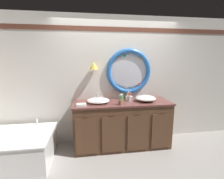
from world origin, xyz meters
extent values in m
plane|color=gray|center=(0.00, 0.00, 0.00)|extent=(14.00, 14.00, 0.00)
cube|color=silver|center=(0.00, 0.59, 1.30)|extent=(6.40, 0.08, 2.60)
cube|color=brown|center=(0.00, 0.55, 2.32)|extent=(6.27, 0.01, 0.09)
ellipsoid|color=silver|center=(0.24, 0.54, 1.49)|extent=(0.84, 0.02, 0.66)
torus|color=#2866B7|center=(0.24, 0.53, 1.49)|extent=(0.94, 0.10, 0.94)
cube|color=#2866B7|center=(0.66, 0.52, 1.46)|extent=(0.05, 0.01, 0.05)
cube|color=orange|center=(0.50, 0.52, 1.75)|extent=(0.05, 0.01, 0.05)
cube|color=teal|center=(0.15, 0.52, 1.81)|extent=(0.05, 0.01, 0.05)
cube|color=orange|center=(-0.12, 0.52, 1.65)|extent=(0.05, 0.01, 0.05)
cube|color=red|center=(-0.13, 0.52, 1.34)|extent=(0.05, 0.01, 0.05)
cube|color=silver|center=(0.20, 0.52, 1.16)|extent=(0.05, 0.01, 0.05)
cube|color=red|center=(0.48, 0.52, 1.21)|extent=(0.05, 0.01, 0.05)
cylinder|color=#4C3823|center=(-0.48, 0.51, 1.64)|extent=(0.02, 0.09, 0.02)
cone|color=gold|center=(-0.48, 0.46, 1.62)|extent=(0.17, 0.17, 0.14)
cube|color=brown|center=(0.05, 0.24, 0.44)|extent=(1.87, 0.61, 0.89)
cube|color=brown|center=(0.05, 0.24, 0.90)|extent=(1.90, 0.65, 0.03)
cube|color=brown|center=(0.05, 0.54, 0.83)|extent=(1.87, 0.02, 0.11)
cube|color=brown|center=(-0.65, -0.07, 0.40)|extent=(0.39, 0.02, 0.67)
cylinder|color=#422D1E|center=(-0.65, -0.08, 0.78)|extent=(0.10, 0.01, 0.01)
cube|color=brown|center=(-0.18, -0.07, 0.40)|extent=(0.39, 0.02, 0.67)
cylinder|color=#422D1E|center=(-0.18, -0.08, 0.78)|extent=(0.10, 0.01, 0.01)
cube|color=brown|center=(0.28, -0.07, 0.40)|extent=(0.39, 0.02, 0.67)
cylinder|color=#422D1E|center=(0.28, -0.08, 0.78)|extent=(0.10, 0.01, 0.01)
cube|color=brown|center=(0.75, -0.07, 0.40)|extent=(0.39, 0.02, 0.67)
cylinder|color=#422D1E|center=(0.75, -0.08, 0.78)|extent=(0.10, 0.01, 0.01)
cube|color=white|center=(-2.03, -0.03, 0.25)|extent=(1.56, 0.95, 0.50)
ellipsoid|color=white|center=(-2.03, -0.03, 0.45)|extent=(1.28, 0.74, 0.28)
cube|color=white|center=(-2.03, -0.03, 0.49)|extent=(1.59, 0.98, 0.02)
cylinder|color=silver|center=(-1.60, 0.38, 0.55)|extent=(0.04, 0.04, 0.11)
cylinder|color=silver|center=(-2.03, -0.03, 0.45)|extent=(0.04, 0.04, 0.01)
ellipsoid|color=white|center=(-0.42, 0.21, 0.97)|extent=(0.40, 0.28, 0.10)
torus|color=white|center=(-0.42, 0.21, 0.97)|extent=(0.42, 0.42, 0.02)
cylinder|color=silver|center=(-0.42, 0.21, 0.97)|extent=(0.03, 0.03, 0.01)
ellipsoid|color=white|center=(0.52, 0.21, 0.98)|extent=(0.38, 0.34, 0.12)
torus|color=white|center=(0.52, 0.21, 0.98)|extent=(0.40, 0.40, 0.02)
cylinder|color=silver|center=(0.52, 0.21, 0.98)|extent=(0.03, 0.03, 0.01)
cylinder|color=silver|center=(-0.42, 0.48, 0.93)|extent=(0.05, 0.05, 0.02)
cylinder|color=silver|center=(-0.42, 0.48, 1.00)|extent=(0.02, 0.02, 0.12)
sphere|color=silver|center=(-0.42, 0.48, 1.06)|extent=(0.03, 0.03, 0.03)
cylinder|color=silver|center=(-0.42, 0.43, 1.06)|extent=(0.02, 0.09, 0.02)
cylinder|color=silver|center=(-0.50, 0.48, 0.95)|extent=(0.04, 0.04, 0.06)
cylinder|color=silver|center=(-0.34, 0.48, 0.95)|extent=(0.04, 0.04, 0.06)
cube|color=silver|center=(-0.50, 0.48, 0.98)|extent=(0.05, 0.01, 0.01)
cube|color=silver|center=(-0.34, 0.48, 0.98)|extent=(0.05, 0.01, 0.01)
cylinder|color=silver|center=(0.52, 0.48, 0.93)|extent=(0.05, 0.05, 0.02)
cylinder|color=silver|center=(0.52, 0.48, 1.00)|extent=(0.02, 0.02, 0.13)
sphere|color=silver|center=(0.52, 0.48, 1.06)|extent=(0.03, 0.03, 0.03)
cylinder|color=silver|center=(0.52, 0.43, 1.06)|extent=(0.02, 0.09, 0.02)
cylinder|color=silver|center=(0.43, 0.48, 0.95)|extent=(0.04, 0.04, 0.06)
cylinder|color=silver|center=(0.60, 0.48, 0.95)|extent=(0.04, 0.04, 0.06)
cube|color=silver|center=(0.43, 0.48, 0.98)|extent=(0.05, 0.01, 0.01)
cube|color=silver|center=(0.60, 0.48, 0.98)|extent=(0.05, 0.01, 0.01)
cylinder|color=#996647|center=(-0.03, 0.04, 0.96)|extent=(0.08, 0.08, 0.08)
torus|color=#996647|center=(-0.03, 0.04, 1.00)|extent=(0.08, 0.08, 0.01)
cylinder|color=green|center=(-0.01, 0.04, 1.01)|extent=(0.01, 0.01, 0.17)
cube|color=white|center=(-0.01, 0.04, 1.11)|extent=(0.02, 0.02, 0.02)
cylinder|color=pink|center=(-0.03, 0.06, 1.01)|extent=(0.03, 0.02, 0.16)
cube|color=white|center=(-0.03, 0.06, 1.10)|extent=(0.02, 0.02, 0.02)
cylinder|color=green|center=(-0.04, 0.04, 1.01)|extent=(0.02, 0.03, 0.15)
cube|color=white|center=(-0.04, 0.04, 1.09)|extent=(0.02, 0.02, 0.03)
cylinder|color=green|center=(-0.03, 0.02, 1.01)|extent=(0.01, 0.01, 0.17)
cube|color=white|center=(-0.03, 0.02, 1.11)|extent=(0.02, 0.02, 0.02)
cylinder|color=silver|center=(0.19, 0.28, 0.97)|extent=(0.08, 0.08, 0.10)
torus|color=silver|center=(0.19, 0.28, 1.02)|extent=(0.09, 0.09, 0.01)
cylinder|color=#E0383D|center=(0.21, 0.28, 1.02)|extent=(0.02, 0.02, 0.17)
cube|color=white|center=(0.21, 0.28, 1.11)|extent=(0.02, 0.02, 0.02)
cylinder|color=orange|center=(0.19, 0.29, 1.01)|extent=(0.03, 0.02, 0.16)
cube|color=white|center=(0.19, 0.29, 1.10)|extent=(0.02, 0.02, 0.02)
cylinder|color=#E0383D|center=(0.18, 0.27, 1.01)|extent=(0.02, 0.02, 0.17)
cube|color=white|center=(0.18, 0.27, 1.11)|extent=(0.02, 0.02, 0.02)
cylinder|color=#6BAD66|center=(0.07, 0.38, 0.97)|extent=(0.06, 0.06, 0.11)
cylinder|color=silver|center=(0.07, 0.38, 1.04)|extent=(0.04, 0.04, 0.02)
cylinder|color=silver|center=(0.07, 0.36, 1.06)|extent=(0.01, 0.04, 0.01)
cube|color=white|center=(-0.73, 0.05, 0.93)|extent=(0.18, 0.11, 0.02)
cube|color=white|center=(-0.73, 0.05, 0.95)|extent=(0.17, 0.11, 0.02)
cube|color=beige|center=(0.24, 0.46, 0.95)|extent=(0.15, 0.08, 0.06)
cylinder|color=yellow|center=(0.21, 0.46, 1.01)|extent=(0.02, 0.02, 0.07)
cylinder|color=pink|center=(0.27, 0.46, 1.01)|extent=(0.02, 0.02, 0.07)
camera|label=1|loc=(-0.61, -2.77, 1.74)|focal=26.08mm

